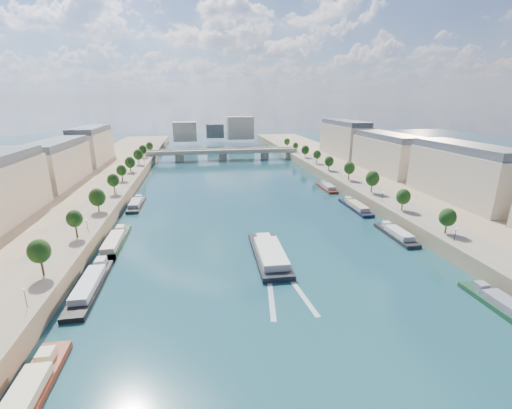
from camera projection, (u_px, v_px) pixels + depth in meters
name	position (u px, v px, depth m)	size (l,w,h in m)	color
ground	(245.00, 209.00, 142.40)	(700.00, 700.00, 0.00)	#0B2334
quay_left	(58.00, 213.00, 130.24)	(44.00, 520.00, 5.00)	#9E8460
quay_right	(404.00, 196.00, 153.08)	(44.00, 520.00, 5.00)	#9E8460
pave_left	(99.00, 204.00, 131.87)	(14.00, 520.00, 0.10)	gray
pave_right	(374.00, 192.00, 149.95)	(14.00, 520.00, 0.10)	gray
trees_left	(104.00, 189.00, 132.47)	(4.80, 268.80, 8.26)	#382B1E
trees_right	(360.00, 175.00, 157.45)	(4.80, 268.80, 8.26)	#382B1E
lamps_left	(104.00, 205.00, 122.35)	(0.36, 200.36, 4.28)	black
lamps_right	(360.00, 183.00, 153.14)	(0.36, 200.36, 4.28)	black
buildings_left	(28.00, 172.00, 135.37)	(16.00, 226.00, 23.20)	#BEAE92
buildings_right	(419.00, 160.00, 162.33)	(16.00, 226.00, 23.20)	#BEAE92
skyline	(219.00, 129.00, 345.42)	(79.00, 42.00, 22.00)	#BEAE92
bridge	(223.00, 153.00, 256.94)	(112.00, 12.00, 8.15)	#C1B79E
tour_barge	(269.00, 254.00, 98.67)	(9.28, 29.97, 4.04)	black
wake	(283.00, 287.00, 83.41)	(10.76, 26.00, 0.04)	silver
moored_barges_left	(91.00, 284.00, 83.41)	(5.00, 154.68, 3.60)	#151E2F
moored_barges_right	(377.00, 222.00, 125.45)	(5.00, 125.55, 3.60)	#1B4528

